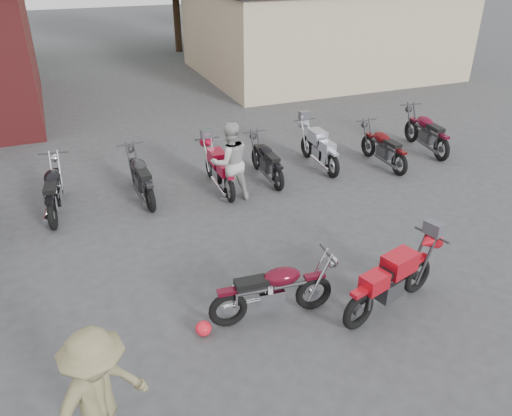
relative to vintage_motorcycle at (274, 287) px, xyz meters
name	(u,v)px	position (x,y,z in m)	size (l,w,h in m)	color
ground	(291,339)	(0.03, -0.55, -0.54)	(90.00, 90.00, 0.00)	#363639
stucco_building	(319,31)	(8.53, 14.45, 1.21)	(10.00, 8.00, 3.50)	tan
vintage_motorcycle	(274,287)	(0.00, 0.00, 0.00)	(1.87, 0.62, 1.09)	#4B0917
sportbike	(393,278)	(1.76, -0.49, 0.02)	(1.94, 0.64, 1.13)	#B30E1B
helmet	(203,328)	(-1.12, 0.02, -0.43)	(0.24, 0.24, 0.22)	red
person_light	(230,162)	(0.73, 4.00, 0.35)	(0.87, 0.68, 1.78)	#ADADA9
person_tan	(100,401)	(-2.64, -1.50, 0.35)	(1.16, 0.67, 1.79)	olive
row_bike_2	(53,188)	(-2.89, 4.83, 0.02)	(1.95, 0.65, 1.13)	black
row_bike_3	(141,175)	(-1.08, 4.82, 0.01)	(1.92, 0.63, 1.11)	black
row_bike_4	(219,167)	(0.66, 4.60, 0.00)	(1.87, 0.62, 1.08)	#A40D2B
row_bike_5	(266,158)	(1.89, 4.71, -0.01)	(1.82, 0.60, 1.06)	black
row_bike_6	(319,146)	(3.42, 4.91, 0.01)	(1.92, 0.63, 1.11)	#92969F
row_bike_7	(383,145)	(4.98, 4.37, -0.01)	(1.85, 0.61, 1.08)	#4C090C
row_bike_8	(426,130)	(6.66, 4.80, 0.05)	(2.03, 0.67, 1.18)	#500A1C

